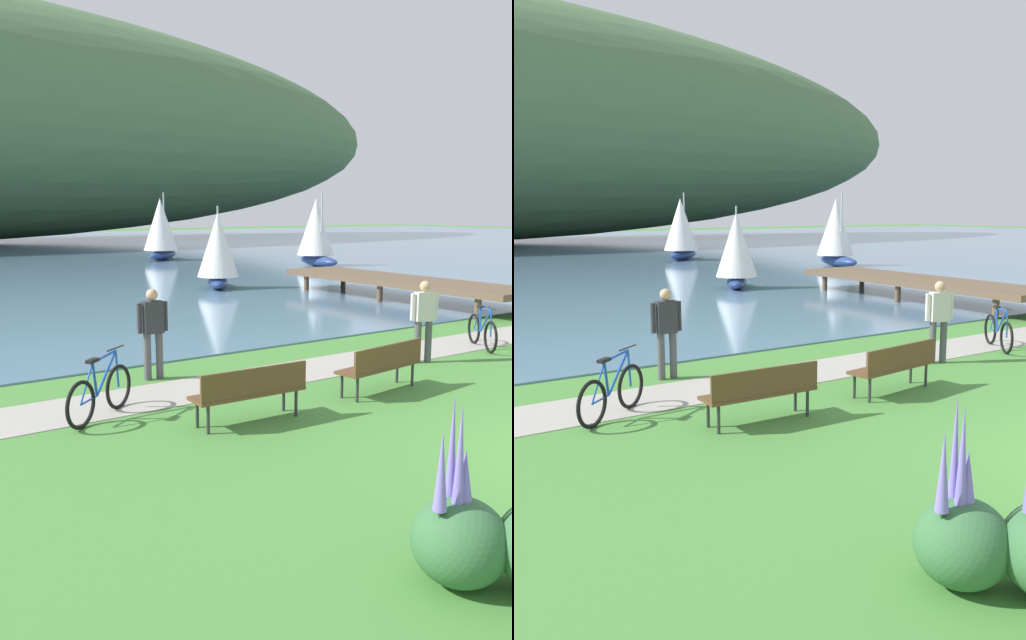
{
  "view_description": "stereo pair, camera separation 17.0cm",
  "coord_description": "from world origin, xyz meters",
  "views": [
    {
      "loc": [
        -8.12,
        -3.93,
        3.15
      ],
      "look_at": [
        -0.86,
        6.66,
        1.0
      ],
      "focal_mm": 37.1,
      "sensor_mm": 36.0,
      "label": 1
    },
    {
      "loc": [
        -7.98,
        -4.03,
        3.15
      ],
      "look_at": [
        -0.86,
        6.66,
        1.0
      ],
      "focal_mm": 37.1,
      "sensor_mm": 36.0,
      "label": 2
    }
  ],
  "objects": [
    {
      "name": "sailboat_toward_hillside",
      "position": [
        15.57,
        24.71,
        1.96
      ],
      "size": [
        2.3,
        3.56,
        4.07
      ],
      "color": "navy",
      "rests_on": "bay_water"
    },
    {
      "name": "shoreline_path",
      "position": [
        0.0,
        6.03,
        0.01
      ],
      "size": [
        60.0,
        1.5,
        0.01
      ],
      "primitive_type": "cube",
      "color": "#A39E93",
      "rests_on": "ground"
    },
    {
      "name": "bicycle_leaning_near_bench",
      "position": [
        4.57,
        5.41,
        0.4
      ],
      "size": [
        1.01,
        1.52,
        1.01
      ],
      "color": "black",
      "rests_on": "ground"
    },
    {
      "name": "sailboat_nearest_to_shore",
      "position": [
        5.44,
        18.53,
        1.57
      ],
      "size": [
        2.32,
        2.77,
        3.26
      ],
      "color": "navy",
      "rests_on": "bay_water"
    },
    {
      "name": "echium_bush_closest_to_camera",
      "position": [
        -3.77,
        -0.62,
        0.43
      ],
      "size": [
        0.82,
        0.82,
        1.65
      ],
      "color": "#386B3D",
      "rests_on": "ground"
    },
    {
      "name": "park_bench_further_along",
      "position": [
        -2.83,
        3.92,
        0.52
      ],
      "size": [
        1.82,
        0.55,
        0.88
      ],
      "color": "brown",
      "rests_on": "ground"
    },
    {
      "name": "park_bench_near_camera",
      "position": [
        -0.02,
        4.02,
        0.52
      ],
      "size": [
        1.85,
        0.7,
        0.88
      ],
      "color": "brown",
      "rests_on": "ground"
    },
    {
      "name": "person_at_shoreline",
      "position": [
        -2.88,
        7.12,
        0.98
      ],
      "size": [
        0.61,
        0.23,
        1.71
      ],
      "color": "#4C4C51",
      "rests_on": "ground"
    },
    {
      "name": "sailboat_far_off",
      "position": [
        10.34,
        33.45,
        2.0
      ],
      "size": [
        3.39,
        3.26,
        4.16
      ],
      "color": "navy",
      "rests_on": "bay_water"
    },
    {
      "name": "pier_dock",
      "position": [
        9.0,
        12.16,
        0.69
      ],
      "size": [
        2.4,
        10.0,
        0.8
      ],
      "color": "brown",
      "rests_on": "ground"
    },
    {
      "name": "bicycle_beside_path",
      "position": [
        -4.58,
        5.42,
        0.4
      ],
      "size": [
        1.46,
        1.1,
        1.01
      ],
      "color": "black",
      "rests_on": "ground"
    },
    {
      "name": "person_on_the_grass",
      "position": [
        2.34,
        5.2,
        0.98
      ],
      "size": [
        0.57,
        0.35,
        1.71
      ],
      "color": "#4C4C51",
      "rests_on": "ground"
    }
  ]
}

